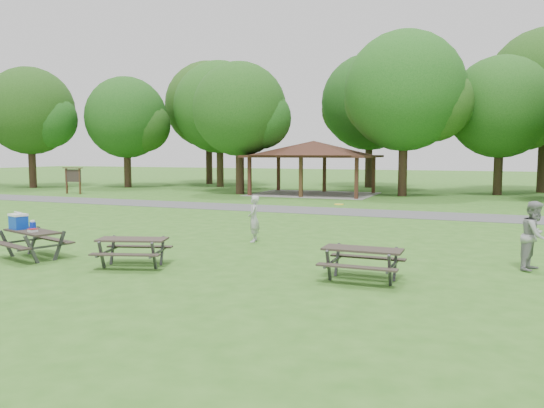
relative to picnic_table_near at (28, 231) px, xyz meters
The scene contains 18 objects.
ground 4.58m from the picnic_table_near, ahead, with size 160.00×160.00×0.00m, color #32671D.
asphalt_path 15.29m from the picnic_table_near, 72.96° to the left, with size 120.00×3.20×0.02m, color #4D4C4F.
pavilion 24.71m from the picnic_table_near, 88.89° to the left, with size 8.60×7.01×3.76m.
notice_board 24.23m from the picnic_table_near, 129.85° to the left, with size 1.60×0.30×1.88m.
tree_row_a 33.02m from the picnic_table_near, 136.01° to the left, with size 7.56×7.20×9.97m.
tree_row_b 31.26m from the picnic_table_near, 122.18° to the left, with size 7.14×6.80×9.28m.
tree_row_c 31.63m from the picnic_table_near, 107.65° to the left, with size 8.19×7.80×10.67m.
tree_row_d 24.08m from the picnic_table_near, 100.88° to the left, with size 6.93×6.60×9.27m.
tree_row_e 27.14m from the picnic_table_near, 75.61° to the left, with size 8.40×8.00×11.02m.
tree_row_f 32.13m from the picnic_table_near, 66.67° to the left, with size 7.35×7.00×9.55m.
tree_deep_a 35.95m from the picnic_table_near, 110.56° to the left, with size 8.40×8.00×11.38m.
tree_deep_b 34.28m from the picnic_table_near, 85.62° to the left, with size 8.40×8.00×11.13m.
picnic_table_near is the anchor object (origin of this frame).
picnic_table_middle 3.42m from the picnic_table_near, ahead, with size 2.09×1.87×0.76m.
picnic_table_far 9.26m from the picnic_table_near, ahead, with size 1.79×1.46×0.78m.
frisbee_in_flight 8.90m from the picnic_table_near, 29.48° to the left, with size 0.30×0.30×0.02m.
frisbee_thrower 6.76m from the picnic_table_near, 45.45° to the left, with size 0.56×0.37×1.53m, color #B0B0B3.
frisbee_catcher 13.44m from the picnic_table_near, 15.49° to the left, with size 0.85×0.66×1.74m, color gray.
Camera 1 is at (7.33, -11.55, 2.93)m, focal length 35.00 mm.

